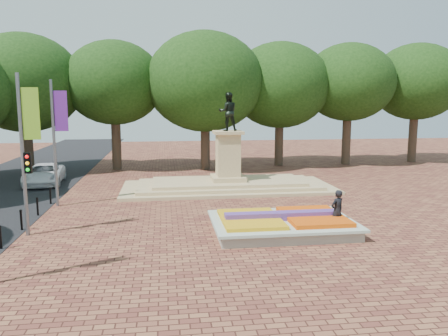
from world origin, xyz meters
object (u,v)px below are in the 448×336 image
Objects in this scene: van at (44,174)px; pedestrian at (337,211)px; monument at (228,176)px; flower_bed at (283,223)px.

pedestrian reaches higher than van.
van is 2.74× the size of pedestrian.
monument is at bearing -95.30° from pedestrian.
monument is (-1.03, 10.00, 0.50)m from flower_bed.
pedestrian is (16.10, -13.74, 0.23)m from van.
flower_bed is 0.45× the size of monument.
monument is 7.35× the size of pedestrian.
flower_bed is at bearing -84.13° from monument.
flower_bed is at bearing -31.05° from pedestrian.
flower_bed is at bearing -49.96° from van.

